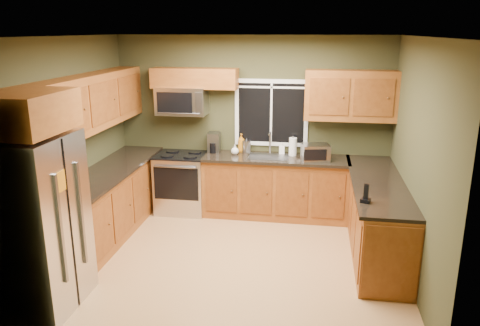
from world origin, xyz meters
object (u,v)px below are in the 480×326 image
(soap_bottle_a, at_px, (241,143))
(soap_bottle_b, at_px, (282,148))
(cordless_phone, at_px, (366,197))
(range, at_px, (182,182))
(refrigerator, at_px, (37,224))
(kettle, at_px, (247,146))
(coffee_maker, at_px, (214,143))
(microwave, at_px, (182,101))
(soap_bottle_c, at_px, (235,150))
(toaster_oven, at_px, (315,152))
(paper_towel_roll, at_px, (293,147))

(soap_bottle_a, relative_size, soap_bottle_b, 1.66)
(soap_bottle_a, height_order, cordless_phone, soap_bottle_a)
(range, distance_m, soap_bottle_a, 1.11)
(refrigerator, relative_size, soap_bottle_a, 6.24)
(kettle, height_order, soap_bottle_a, soap_bottle_a)
(coffee_maker, height_order, cordless_phone, coffee_maker)
(microwave, xyz_separation_m, soap_bottle_c, (0.83, -0.06, -0.71))
(toaster_oven, xyz_separation_m, soap_bottle_a, (-1.14, 0.32, 0.02))
(coffee_maker, bearing_deg, cordless_phone, -41.85)
(toaster_oven, xyz_separation_m, paper_towel_roll, (-0.34, 0.23, 0.02))
(soap_bottle_c, bearing_deg, paper_towel_roll, 4.96)
(paper_towel_roll, bearing_deg, cordless_phone, -64.38)
(kettle, xyz_separation_m, soap_bottle_a, (-0.09, 0.05, 0.03))
(paper_towel_roll, distance_m, cordless_phone, 2.08)
(microwave, relative_size, toaster_oven, 1.73)
(microwave, distance_m, soap_bottle_c, 1.10)
(range, xyz_separation_m, microwave, (-0.00, 0.14, 1.26))
(toaster_oven, xyz_separation_m, soap_bottle_b, (-0.51, 0.30, -0.03))
(coffee_maker, bearing_deg, toaster_oven, -9.32)
(refrigerator, xyz_separation_m, kettle, (1.68, 2.95, 0.15))
(soap_bottle_b, bearing_deg, paper_towel_roll, -22.52)
(range, distance_m, kettle, 1.16)
(range, xyz_separation_m, coffee_maker, (0.48, 0.17, 0.61))
(paper_towel_roll, distance_m, soap_bottle_c, 0.88)
(paper_towel_roll, xyz_separation_m, soap_bottle_c, (-0.87, -0.08, -0.06))
(range, relative_size, cordless_phone, 4.35)
(kettle, bearing_deg, refrigerator, -119.65)
(cordless_phone, bearing_deg, soap_bottle_c, 134.53)
(soap_bottle_b, relative_size, cordless_phone, 0.81)
(range, xyz_separation_m, toaster_oven, (2.04, -0.09, 0.59))
(kettle, height_order, paper_towel_roll, paper_towel_roll)
(range, bearing_deg, cordless_phone, -33.63)
(coffee_maker, relative_size, soap_bottle_b, 1.73)
(cordless_phone, bearing_deg, microwave, 144.34)
(soap_bottle_b, bearing_deg, cordless_phone, -61.21)
(kettle, bearing_deg, coffee_maker, -178.74)
(refrigerator, xyz_separation_m, coffee_maker, (1.17, 2.94, 0.18))
(refrigerator, bearing_deg, soap_bottle_a, 62.09)
(microwave, bearing_deg, cordless_phone, -35.66)
(toaster_oven, relative_size, kettle, 1.83)
(kettle, distance_m, soap_bottle_b, 0.54)
(coffee_maker, relative_size, paper_towel_roll, 1.00)
(toaster_oven, height_order, paper_towel_roll, paper_towel_roll)
(kettle, bearing_deg, toaster_oven, -14.29)
(coffee_maker, xyz_separation_m, paper_towel_roll, (1.22, -0.02, -0.00))
(range, height_order, toaster_oven, toaster_oven)
(soap_bottle_b, xyz_separation_m, cordless_phone, (1.07, -1.95, -0.02))
(microwave, height_order, soap_bottle_b, microwave)
(kettle, xyz_separation_m, soap_bottle_c, (-0.16, -0.11, -0.04))
(cordless_phone, bearing_deg, soap_bottle_b, 118.79)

